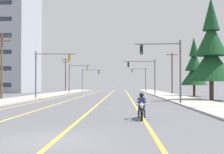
{
  "coord_description": "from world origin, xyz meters",
  "views": [
    {
      "loc": [
        2.55,
        -10.98,
        1.94
      ],
      "look_at": [
        1.46,
        24.87,
        2.73
      ],
      "focal_mm": 51.64,
      "sensor_mm": 36.0,
      "label": 1
    }
  ],
  "objects_px": {
    "traffic_signal_near_left": "(47,67)",
    "traffic_signal_mid_left": "(75,74)",
    "utility_pole_left_far": "(66,73)",
    "conifer_tree_right_verge_far": "(194,69)",
    "traffic_signal_far_right": "(141,76)",
    "utility_pole_left_near": "(2,63)",
    "utility_pole_right_far": "(172,72)",
    "traffic_signal_mid_right": "(146,71)",
    "conifer_tree_right_verge_near": "(211,53)",
    "traffic_signal_far_left": "(88,76)",
    "traffic_signal_near_right": "(167,62)",
    "motorcycle_with_rider": "(142,108)"
  },
  "relations": [
    {
      "from": "motorcycle_with_rider",
      "to": "traffic_signal_mid_left",
      "type": "distance_m",
      "value": 50.98
    },
    {
      "from": "traffic_signal_far_right",
      "to": "utility_pole_right_far",
      "type": "relative_size",
      "value": 0.73
    },
    {
      "from": "traffic_signal_near_right",
      "to": "utility_pole_left_near",
      "type": "xyz_separation_m",
      "value": [
        -19.89,
        9.76,
        0.59
      ]
    },
    {
      "from": "motorcycle_with_rider",
      "to": "traffic_signal_near_right",
      "type": "height_order",
      "value": "traffic_signal_near_right"
    },
    {
      "from": "utility_pole_right_far",
      "to": "conifer_tree_right_verge_far",
      "type": "height_order",
      "value": "conifer_tree_right_verge_far"
    },
    {
      "from": "utility_pole_left_near",
      "to": "conifer_tree_right_verge_far",
      "type": "relative_size",
      "value": 0.9
    },
    {
      "from": "conifer_tree_right_verge_far",
      "to": "motorcycle_with_rider",
      "type": "bearing_deg",
      "value": -107.19
    },
    {
      "from": "utility_pole_left_far",
      "to": "conifer_tree_right_verge_far",
      "type": "xyz_separation_m",
      "value": [
        27.31,
        -37.68,
        -0.54
      ]
    },
    {
      "from": "motorcycle_with_rider",
      "to": "traffic_signal_far_left",
      "type": "height_order",
      "value": "traffic_signal_far_left"
    },
    {
      "from": "traffic_signal_near_left",
      "to": "traffic_signal_mid_right",
      "type": "relative_size",
      "value": 1.0
    },
    {
      "from": "motorcycle_with_rider",
      "to": "traffic_signal_far_right",
      "type": "relative_size",
      "value": 0.35
    },
    {
      "from": "motorcycle_with_rider",
      "to": "utility_pole_left_far",
      "type": "height_order",
      "value": "utility_pole_left_far"
    },
    {
      "from": "traffic_signal_near_right",
      "to": "traffic_signal_far_left",
      "type": "relative_size",
      "value": 1.0
    },
    {
      "from": "traffic_signal_far_left",
      "to": "utility_pole_left_near",
      "type": "bearing_deg",
      "value": -97.37
    },
    {
      "from": "utility_pole_left_far",
      "to": "conifer_tree_right_verge_far",
      "type": "distance_m",
      "value": 46.55
    },
    {
      "from": "utility_pole_left_near",
      "to": "conifer_tree_right_verge_far",
      "type": "distance_m",
      "value": 29.16
    },
    {
      "from": "traffic_signal_mid_right",
      "to": "conifer_tree_right_verge_near",
      "type": "relative_size",
      "value": 0.5
    },
    {
      "from": "motorcycle_with_rider",
      "to": "traffic_signal_near_left",
      "type": "height_order",
      "value": "traffic_signal_near_left"
    },
    {
      "from": "traffic_signal_near_left",
      "to": "traffic_signal_mid_left",
      "type": "height_order",
      "value": "same"
    },
    {
      "from": "motorcycle_with_rider",
      "to": "conifer_tree_right_verge_far",
      "type": "bearing_deg",
      "value": 72.81
    },
    {
      "from": "traffic_signal_near_left",
      "to": "conifer_tree_right_verge_far",
      "type": "xyz_separation_m",
      "value": [
        21.21,
        10.5,
        0.24
      ]
    },
    {
      "from": "utility_pole_left_far",
      "to": "conifer_tree_right_verge_near",
      "type": "height_order",
      "value": "conifer_tree_right_verge_near"
    },
    {
      "from": "utility_pole_left_near",
      "to": "utility_pole_left_far",
      "type": "bearing_deg",
      "value": 90.29
    },
    {
      "from": "utility_pole_left_near",
      "to": "utility_pole_left_far",
      "type": "relative_size",
      "value": 0.94
    },
    {
      "from": "traffic_signal_mid_right",
      "to": "traffic_signal_mid_left",
      "type": "xyz_separation_m",
      "value": [
        -13.94,
        12.18,
        -0.06
      ]
    },
    {
      "from": "traffic_signal_near_left",
      "to": "traffic_signal_far_right",
      "type": "distance_m",
      "value": 44.15
    },
    {
      "from": "traffic_signal_mid_left",
      "to": "utility_pole_right_far",
      "type": "height_order",
      "value": "utility_pole_right_far"
    },
    {
      "from": "traffic_signal_near_right",
      "to": "utility_pole_left_near",
      "type": "relative_size",
      "value": 0.72
    },
    {
      "from": "traffic_signal_far_left",
      "to": "traffic_signal_mid_right",
      "type": "bearing_deg",
      "value": -67.96
    },
    {
      "from": "traffic_signal_near_right",
      "to": "conifer_tree_right_verge_far",
      "type": "bearing_deg",
      "value": 70.77
    },
    {
      "from": "traffic_signal_near_right",
      "to": "traffic_signal_near_left",
      "type": "bearing_deg",
      "value": 144.24
    },
    {
      "from": "utility_pole_left_far",
      "to": "traffic_signal_far_left",
      "type": "bearing_deg",
      "value": -7.81
    },
    {
      "from": "traffic_signal_mid_left",
      "to": "utility_pole_left_far",
      "type": "bearing_deg",
      "value": 105.09
    },
    {
      "from": "traffic_signal_far_right",
      "to": "conifer_tree_right_verge_far",
      "type": "bearing_deg",
      "value": -78.02
    },
    {
      "from": "traffic_signal_near_left",
      "to": "utility_pole_right_far",
      "type": "bearing_deg",
      "value": 52.51
    },
    {
      "from": "motorcycle_with_rider",
      "to": "traffic_signal_near_right",
      "type": "distance_m",
      "value": 14.11
    },
    {
      "from": "utility_pole_left_near",
      "to": "conifer_tree_right_verge_near",
      "type": "distance_m",
      "value": 26.29
    },
    {
      "from": "traffic_signal_near_left",
      "to": "utility_pole_right_far",
      "type": "xyz_separation_m",
      "value": [
        20.16,
        26.29,
        0.35
      ]
    },
    {
      "from": "traffic_signal_far_right",
      "to": "conifer_tree_right_verge_near",
      "type": "bearing_deg",
      "value": -82.69
    },
    {
      "from": "traffic_signal_far_right",
      "to": "conifer_tree_right_verge_near",
      "type": "height_order",
      "value": "conifer_tree_right_verge_near"
    },
    {
      "from": "traffic_signal_mid_left",
      "to": "traffic_signal_far_right",
      "type": "xyz_separation_m",
      "value": [
        14.8,
        15.38,
        -0.02
      ]
    },
    {
      "from": "traffic_signal_near_left",
      "to": "traffic_signal_far_left",
      "type": "relative_size",
      "value": 1.0
    },
    {
      "from": "conifer_tree_right_verge_far",
      "to": "traffic_signal_near_left",
      "type": "bearing_deg",
      "value": -153.67
    },
    {
      "from": "traffic_signal_near_right",
      "to": "traffic_signal_far_left",
      "type": "height_order",
      "value": "same"
    },
    {
      "from": "traffic_signal_mid_right",
      "to": "traffic_signal_far_right",
      "type": "distance_m",
      "value": 27.57
    },
    {
      "from": "traffic_signal_far_right",
      "to": "traffic_signal_far_left",
      "type": "relative_size",
      "value": 1.0
    },
    {
      "from": "traffic_signal_near_right",
      "to": "utility_pole_right_far",
      "type": "relative_size",
      "value": 0.73
    },
    {
      "from": "utility_pole_left_near",
      "to": "utility_pole_right_far",
      "type": "height_order",
      "value": "utility_pole_left_near"
    },
    {
      "from": "traffic_signal_far_right",
      "to": "utility_pole_left_far",
      "type": "bearing_deg",
      "value": 162.53
    },
    {
      "from": "traffic_signal_near_left",
      "to": "conifer_tree_right_verge_far",
      "type": "distance_m",
      "value": 23.67
    }
  ]
}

